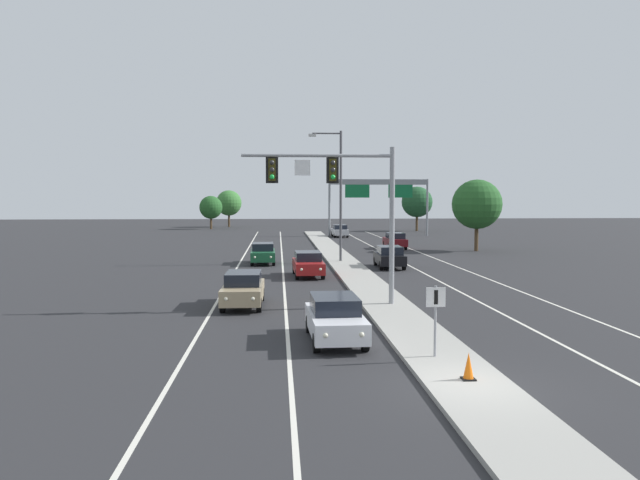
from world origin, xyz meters
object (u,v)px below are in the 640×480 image
object	(u,v)px
car_oncoming_tan	(243,289)
tree_far_right_c	(477,204)
traffic_cone_median_nose	(469,367)
car_oncoming_red	(308,264)
car_oncoming_green	(263,253)
highway_sign_gantry	(379,189)
car_receding_black	(389,256)
tree_far_right_b	(417,202)
tree_far_left_b	(211,207)
tree_far_left_a	(229,203)
overhead_signal_mast	(344,192)
car_receding_darkred	(395,240)
car_oncoming_white	(335,318)
median_sign_post	(436,310)
street_lamp_median	(338,188)
car_receding_silver	(340,231)

from	to	relation	value
car_oncoming_tan	tree_far_right_c	size ratio (longest dim) A/B	0.66
traffic_cone_median_nose	car_oncoming_red	bearing A→B (deg)	97.89
car_oncoming_green	highway_sign_gantry	bearing A→B (deg)	66.45
car_receding_black	tree_far_right_b	world-z (taller)	tree_far_right_b
tree_far_left_b	tree_far_left_a	distance (m)	7.43
overhead_signal_mast	car_receding_darkred	size ratio (longest dim) A/B	1.60
tree_far_left_b	tree_far_right_b	bearing A→B (deg)	-13.84
car_oncoming_green	tree_far_left_a	bearing A→B (deg)	96.99
car_oncoming_red	highway_sign_gantry	bearing A→B (deg)	74.50
car_oncoming_white	tree_far_right_b	distance (m)	72.60
car_oncoming_red	car_oncoming_green	bearing A→B (deg)	111.52
tree_far_left_b	car_receding_darkred	bearing A→B (deg)	-60.37
highway_sign_gantry	car_oncoming_green	bearing A→B (deg)	-113.55
median_sign_post	car_oncoming_tan	bearing A→B (deg)	122.69
traffic_cone_median_nose	highway_sign_gantry	distance (m)	64.60
car_receding_black	car_oncoming_red	bearing A→B (deg)	-144.11
car_oncoming_green	tree_far_left_a	xyz separation A→B (m)	(-7.27, 59.31, 3.30)
overhead_signal_mast	tree_far_right_c	size ratio (longest dim) A/B	1.06
street_lamp_median	tree_far_left_b	distance (m)	54.29
traffic_cone_median_nose	tree_far_right_c	world-z (taller)	tree_far_right_c
street_lamp_median	car_receding_silver	distance (m)	31.46
traffic_cone_median_nose	tree_far_left_b	distance (m)	84.65
overhead_signal_mast	car_oncoming_tan	bearing A→B (deg)	172.76
overhead_signal_mast	highway_sign_gantry	world-z (taller)	highway_sign_gantry
car_oncoming_tan	tree_far_left_b	distance (m)	71.25
tree_far_right_b	car_receding_black	bearing A→B (deg)	-105.18
car_oncoming_white	car_oncoming_green	distance (m)	25.71
tree_far_left_b	tree_far_right_b	size ratio (longest dim) A/B	0.79
car_receding_darkred	median_sign_post	bearing A→B (deg)	-99.25
overhead_signal_mast	car_receding_silver	xyz separation A→B (m)	(4.89, 50.08, -4.50)
overhead_signal_mast	car_oncoming_green	distance (m)	19.90
tree_far_right_b	car_receding_silver	bearing A→B (deg)	-134.48
overhead_signal_mast	car_receding_silver	distance (m)	50.52
car_oncoming_green	tree_far_right_c	bearing A→B (deg)	26.08
car_oncoming_green	car_receding_silver	bearing A→B (deg)	73.77
street_lamp_median	car_oncoming_green	size ratio (longest dim) A/B	2.22
street_lamp_median	tree_far_right_b	bearing A→B (deg)	69.69
car_oncoming_green	tree_far_right_c	xyz separation A→B (m)	(19.87, 9.73, 3.60)
car_receding_silver	tree_far_right_b	size ratio (longest dim) A/B	0.67
car_oncoming_white	car_oncoming_green	world-z (taller)	same
median_sign_post	car_oncoming_white	distance (m)	4.11
car_receding_darkred	traffic_cone_median_nose	xyz separation A→B (m)	(-6.47, -43.88, -0.31)
car_receding_silver	overhead_signal_mast	bearing A→B (deg)	-95.57
car_oncoming_green	car_oncoming_white	bearing A→B (deg)	-82.97
car_oncoming_green	tree_far_right_b	world-z (taller)	tree_far_right_b
tree_far_left_b	tree_far_left_a	xyz separation A→B (m)	(2.31, 7.03, 0.65)
car_receding_black	tree_far_right_b	size ratio (longest dim) A/B	0.67
median_sign_post	car_oncoming_white	xyz separation A→B (m)	(-2.84, 2.87, -0.77)
overhead_signal_mast	tree_far_left_a	xyz separation A→B (m)	(-11.45, 78.24, -1.20)
car_oncoming_tan	traffic_cone_median_nose	world-z (taller)	car_oncoming_tan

